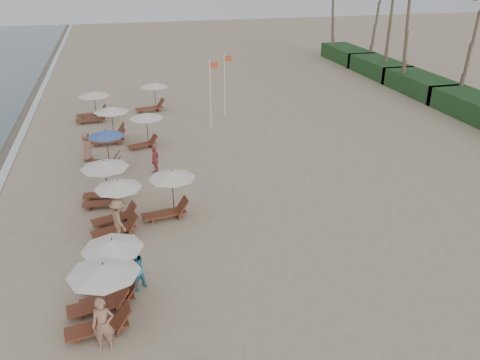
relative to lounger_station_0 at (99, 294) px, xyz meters
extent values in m
plane|color=tan|center=(5.69, 2.33, -1.15)|extent=(160.00, 160.00, 0.00)
cube|color=#193D1C|center=(27.69, 16.83, -0.35)|extent=(3.20, 8.00, 1.60)
cube|color=#193D1C|center=(27.69, 24.33, -0.35)|extent=(3.20, 8.00, 1.60)
cube|color=#193D1C|center=(27.69, 31.83, -0.35)|extent=(3.20, 8.00, 1.60)
cube|color=#193D1C|center=(27.69, 39.33, -0.35)|extent=(3.20, 8.00, 1.60)
cylinder|color=brown|center=(28.59, 20.33, 3.75)|extent=(0.36, 0.36, 9.80)
cylinder|color=brown|center=(26.79, 25.53, 4.15)|extent=(0.36, 0.36, 10.60)
cylinder|color=brown|center=(27.69, 30.73, 4.55)|extent=(0.36, 0.36, 11.40)
cylinder|color=brown|center=(28.59, 35.93, 3.35)|extent=(0.36, 0.36, 9.00)
cylinder|color=brown|center=(26.79, 41.13, 3.75)|extent=(0.36, 0.36, 9.80)
cylinder|color=black|center=(0.24, 0.00, -0.04)|extent=(0.05, 0.05, 2.22)
cone|color=white|center=(0.24, 0.00, 0.97)|extent=(2.42, 2.42, 0.35)
cylinder|color=black|center=(0.56, 1.37, -0.01)|extent=(0.05, 0.05, 2.27)
cone|color=white|center=(0.56, 1.37, 1.02)|extent=(2.20, 2.20, 0.35)
cylinder|color=black|center=(0.87, 6.34, -0.01)|extent=(0.05, 0.05, 2.29)
cone|color=white|center=(0.87, 6.34, 1.04)|extent=(2.13, 2.13, 0.35)
cylinder|color=black|center=(0.29, 9.11, -0.07)|extent=(0.05, 0.05, 2.17)
cone|color=white|center=(0.29, 9.11, 0.92)|extent=(2.39, 2.39, 0.35)
cylinder|color=black|center=(0.40, 13.61, -0.03)|extent=(0.05, 0.05, 2.25)
cone|color=#3C60B2|center=(0.40, 13.61, 1.00)|extent=(2.08, 2.08, 0.35)
cylinder|color=black|center=(0.75, 18.25, 0.00)|extent=(0.05, 0.05, 2.30)
cone|color=white|center=(0.75, 18.25, 1.05)|extent=(2.29, 2.29, 0.35)
cylinder|color=black|center=(-0.44, 23.31, -0.09)|extent=(0.05, 0.05, 2.13)
cone|color=white|center=(-0.44, 23.31, 0.88)|extent=(2.37, 2.37, 0.35)
cylinder|color=black|center=(3.35, 7.13, -0.08)|extent=(0.05, 0.05, 2.15)
cone|color=white|center=(3.35, 7.13, 0.90)|extent=(2.24, 2.24, 0.35)
cylinder|color=black|center=(2.90, 16.82, -0.08)|extent=(0.05, 0.05, 2.15)
cone|color=white|center=(2.90, 16.82, 0.90)|extent=(2.24, 2.24, 0.35)
cylinder|color=black|center=(4.14, 24.95, -0.08)|extent=(0.05, 0.05, 2.15)
cone|color=white|center=(4.14, 24.95, 0.90)|extent=(2.24, 2.24, 0.35)
imported|color=#A47059|center=(0.11, -1.31, -0.20)|extent=(0.73, 0.51, 1.91)
imported|color=teal|center=(1.21, 1.59, -0.25)|extent=(1.11, 1.07, 1.80)
imported|color=#99714E|center=(0.77, 5.43, -0.20)|extent=(1.04, 1.38, 1.90)
imported|color=#AF4648|center=(2.95, 12.20, -0.34)|extent=(0.77, 1.03, 1.63)
imported|color=#9F6A56|center=(-0.86, 15.16, -0.24)|extent=(0.80, 1.02, 1.83)
cylinder|color=silver|center=(7.59, 19.41, 1.30)|extent=(0.08, 0.08, 4.91)
cube|color=#BF4623|center=(7.87, 19.41, 3.36)|extent=(0.55, 0.02, 0.40)
cylinder|color=silver|center=(9.16, 21.87, 1.26)|extent=(0.08, 0.08, 4.82)
cube|color=#BF4623|center=(9.44, 21.87, 3.26)|extent=(0.55, 0.02, 0.40)
camera|label=1|loc=(1.29, -13.96, 10.25)|focal=36.80mm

